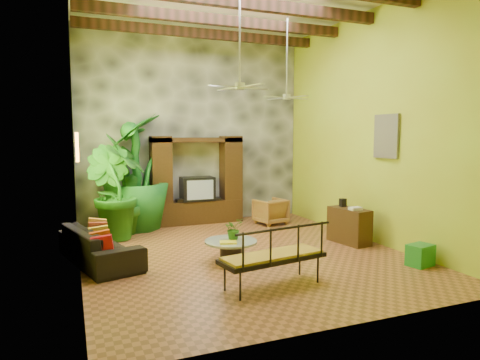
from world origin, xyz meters
name	(u,v)px	position (x,y,z in m)	size (l,w,h in m)	color
ground	(242,253)	(0.00, 0.00, 0.00)	(7.00, 7.00, 0.00)	brown
back_wall	(193,129)	(0.00, 3.50, 2.50)	(6.00, 0.02, 5.00)	#A3A325
left_wall	(74,124)	(-3.00, 0.00, 2.50)	(0.02, 7.00, 5.00)	#A3A325
right_wall	(369,127)	(3.00, 0.00, 2.50)	(0.02, 7.00, 5.00)	#A3A325
stone_accent_wall	(193,128)	(0.00, 3.44, 2.50)	(5.98, 0.10, 4.98)	#3A3D42
ceiling_beams	(242,3)	(0.00, 0.00, 4.78)	(5.95, 5.36, 0.22)	#3D1E13
entertainment_center	(197,187)	(0.00, 3.14, 0.97)	(2.40, 0.55, 2.30)	#311D0D
ceiling_fan_front	(240,75)	(-0.20, -0.40, 3.40)	(1.28, 1.28, 1.86)	#B2B2B7
ceiling_fan_back	(287,88)	(1.60, 1.20, 3.40)	(1.28, 1.28, 1.86)	#B2B2B7
wall_art_mask	(77,147)	(-2.96, 1.00, 2.10)	(0.06, 0.32, 0.55)	gold
wall_art_painting	(386,136)	(2.96, -0.60, 2.30)	(0.06, 0.70, 0.90)	#22567F
sofa	(100,245)	(-2.65, 0.37, 0.33)	(2.24, 0.87, 0.65)	black
wicker_armchair	(271,211)	(1.75, 2.31, 0.34)	(0.72, 0.74, 0.67)	#986237
tall_plant_a	(124,185)	(-1.95, 2.46, 1.18)	(1.25, 0.84, 2.37)	#1C5817
tall_plant_b	(111,192)	(-2.27, 2.14, 1.06)	(1.17, 0.94, 2.12)	#1E681B
tall_plant_c	(135,172)	(-1.61, 2.97, 1.42)	(1.59, 1.59, 2.84)	#1C6A24
coffee_table	(231,248)	(-0.40, -0.47, 0.26)	(0.96, 0.96, 0.40)	black
centerpiece_plant	(234,229)	(-0.32, -0.39, 0.60)	(0.35, 0.31, 0.39)	#265A17
yellow_tray	(228,242)	(-0.52, -0.64, 0.42)	(0.30, 0.21, 0.03)	yellow
iron_bench	(275,254)	(-0.27, -2.00, 0.53)	(1.75, 0.87, 0.57)	black
side_console	(349,226)	(2.45, -0.13, 0.38)	(0.43, 0.95, 0.76)	#3A1B12
green_bin	(420,255)	(2.65, -1.95, 0.19)	(0.44, 0.33, 0.39)	#1B6625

